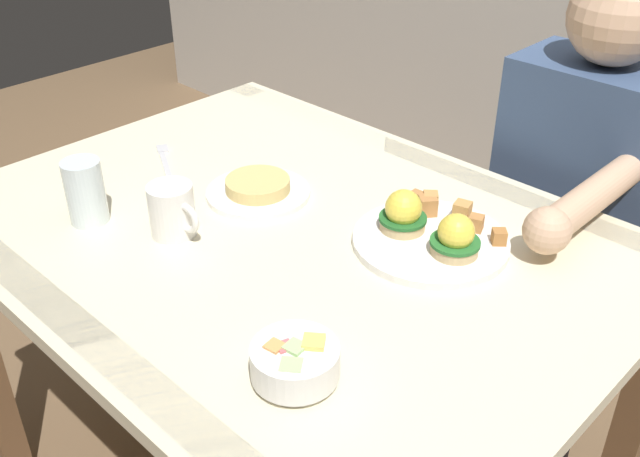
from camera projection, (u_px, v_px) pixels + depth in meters
dining_table at (287, 278)px, 1.36m from camera, size 1.20×0.90×0.74m
eggs_benedict_plate at (430, 232)px, 1.25m from camera, size 0.27×0.27×0.09m
fruit_bowl at (295, 363)px, 0.97m from camera, size 0.12×0.12×0.06m
coffee_mug at (172, 209)px, 1.27m from camera, size 0.11×0.08×0.09m
fork at (165, 158)px, 1.54m from camera, size 0.14×0.09×0.00m
water_glass_near at (86, 195)px, 1.31m from camera, size 0.07×0.07×0.12m
side_plate at (258, 189)px, 1.40m from camera, size 0.20×0.20×0.04m
diner_person at (574, 204)px, 1.56m from camera, size 0.34×0.54×1.14m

